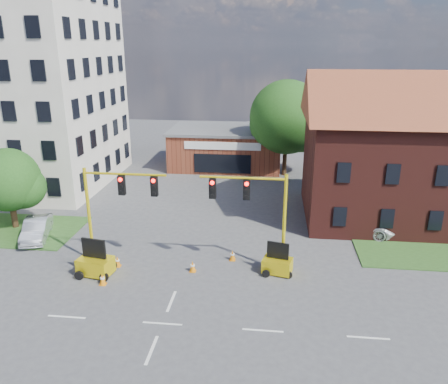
% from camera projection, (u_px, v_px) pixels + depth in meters
% --- Properties ---
extents(ground, '(120.00, 120.00, 0.00)m').
position_uv_depth(ground, '(162.00, 324.00, 21.76)').
color(ground, '#454548').
rests_on(ground, ground).
extents(lane_markings, '(60.00, 36.00, 0.01)m').
position_uv_depth(lane_markings, '(145.00, 365.00, 18.93)').
color(lane_markings, white).
rests_on(lane_markings, ground).
extents(office_block, '(18.40, 15.40, 20.60)m').
position_uv_depth(office_block, '(7.00, 76.00, 41.16)').
color(office_block, beige).
rests_on(office_block, ground).
extents(brick_shop, '(12.40, 8.40, 4.30)m').
position_uv_depth(brick_shop, '(226.00, 147.00, 49.26)').
color(brick_shop, brown).
rests_on(brick_shop, ground).
extents(townhouse_row, '(21.00, 11.00, 11.50)m').
position_uv_depth(townhouse_row, '(443.00, 146.00, 32.99)').
color(townhouse_row, '#491A15').
rests_on(townhouse_row, ground).
extents(tree_large, '(7.95, 7.57, 9.90)m').
position_uv_depth(tree_large, '(290.00, 120.00, 44.61)').
color(tree_large, '#362213').
rests_on(tree_large, ground).
extents(tree_nw_front, '(4.88, 4.65, 6.12)m').
position_uv_depth(tree_nw_front, '(12.00, 182.00, 31.99)').
color(tree_nw_front, '#362213').
rests_on(tree_nw_front, ground).
extents(signal_mast_west, '(5.30, 0.60, 6.20)m').
position_uv_depth(signal_mast_west, '(114.00, 205.00, 26.60)').
color(signal_mast_west, gray).
rests_on(signal_mast_west, ground).
extents(signal_mast_east, '(5.30, 0.60, 6.20)m').
position_uv_depth(signal_mast_east, '(257.00, 211.00, 25.67)').
color(signal_mast_east, gray).
rests_on(signal_mast_east, ground).
extents(trailer_west, '(2.17, 1.64, 2.24)m').
position_uv_depth(trailer_west, '(96.00, 264.00, 26.16)').
color(trailer_west, yellow).
rests_on(trailer_west, ground).
extents(trailer_east, '(1.93, 1.51, 1.94)m').
position_uv_depth(trailer_east, '(277.00, 264.00, 26.38)').
color(trailer_east, yellow).
rests_on(trailer_east, ground).
extents(cone_a, '(0.40, 0.40, 0.70)m').
position_uv_depth(cone_a, '(103.00, 279.00, 25.18)').
color(cone_a, orange).
rests_on(cone_a, ground).
extents(cone_b, '(0.40, 0.40, 0.70)m').
position_uv_depth(cone_b, '(117.00, 261.00, 27.24)').
color(cone_b, orange).
rests_on(cone_b, ground).
extents(cone_c, '(0.40, 0.40, 0.70)m').
position_uv_depth(cone_c, '(193.00, 266.00, 26.63)').
color(cone_c, orange).
rests_on(cone_c, ground).
extents(cone_d, '(0.40, 0.40, 0.70)m').
position_uv_depth(cone_d, '(232.00, 255.00, 28.03)').
color(cone_d, orange).
rests_on(cone_d, ground).
extents(pickup_white, '(6.24, 4.03, 1.60)m').
position_uv_depth(pickup_white, '(357.00, 222.00, 32.11)').
color(pickup_white, silver).
rests_on(pickup_white, ground).
extents(sedan_silver_front, '(2.81, 4.68, 1.46)m').
position_uv_depth(sedan_silver_front, '(36.00, 229.00, 31.07)').
color(sedan_silver_front, '#AAAEB2').
rests_on(sedan_silver_front, ground).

